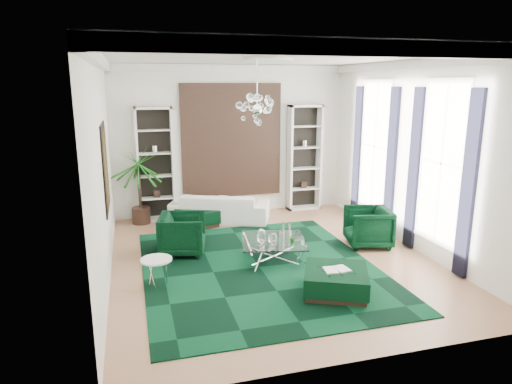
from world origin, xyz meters
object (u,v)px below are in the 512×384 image
object	(u,v)px
sofa	(220,207)
ottoman_front	(336,281)
armchair_left	(182,234)
coffee_table	(273,250)
armchair_right	(368,227)
palm	(139,175)
ottoman_side	(196,217)
side_table	(157,274)

from	to	relation	value
sofa	ottoman_front	world-z (taller)	sofa
armchair_left	coffee_table	distance (m)	1.85
armchair_right	palm	size ratio (longest dim) A/B	0.37
coffee_table	ottoman_side	xyz separation A→B (m)	(-1.11, 2.63, -0.01)
sofa	armchair_left	size ratio (longest dim) A/B	2.68
sofa	ottoman_front	distance (m)	4.58
side_table	palm	distance (m)	3.93
armchair_right	ottoman_side	size ratio (longest dim) A/B	0.99
coffee_table	side_table	world-z (taller)	side_table
armchair_right	sofa	bearing A→B (deg)	-121.11
armchair_left	ottoman_side	distance (m)	1.87
sofa	ottoman_side	world-z (taller)	sofa
armchair_left	armchair_right	bearing A→B (deg)	-86.24
sofa	armchair_left	xyz separation A→B (m)	(-1.15, -2.00, 0.06)
ottoman_side	armchair_left	bearing A→B (deg)	-106.50
coffee_table	ottoman_front	bearing A→B (deg)	-71.25
coffee_table	palm	xyz separation A→B (m)	(-2.38, 3.17, 0.99)
sofa	palm	bearing A→B (deg)	12.25
ottoman_side	palm	distance (m)	1.71
ottoman_side	ottoman_front	size ratio (longest dim) A/B	0.90
armchair_left	coffee_table	xyz separation A→B (m)	(1.64, -0.84, -0.20)
armchair_left	sofa	bearing A→B (deg)	-17.41
sofa	armchair_right	bearing A→B (deg)	157.87
ottoman_side	palm	bearing A→B (deg)	156.89
sofa	side_table	xyz separation A→B (m)	(-1.75, -3.48, -0.10)
ottoman_front	palm	size ratio (longest dim) A/B	0.42
armchair_left	coffee_table	bearing A→B (deg)	-104.62
sofa	ottoman_front	size ratio (longest dim) A/B	2.39
side_table	palm	size ratio (longest dim) A/B	0.22
armchair_left	side_table	size ratio (longest dim) A/B	1.72
sofa	armchair_left	distance (m)	2.31
palm	armchair_left	bearing A→B (deg)	-72.33
armchair_left	ottoman_front	world-z (taller)	armchair_left
armchair_right	ottoman_front	bearing A→B (deg)	-27.44
side_table	ottoman_side	bearing A→B (deg)	70.96
armchair_right	coffee_table	xyz separation A→B (m)	(-2.16, -0.26, -0.20)
armchair_left	side_table	distance (m)	1.61
armchair_left	coffee_table	size ratio (longest dim) A/B	0.75
ottoman_front	side_table	distance (m)	2.96
ottoman_side	ottoman_front	bearing A→B (deg)	-68.63
coffee_table	ottoman_side	bearing A→B (deg)	112.94
sofa	palm	xyz separation A→B (m)	(-1.89, 0.33, 0.85)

